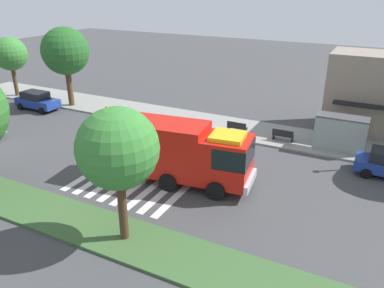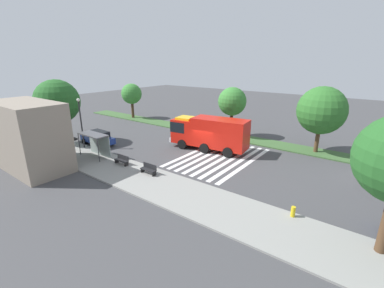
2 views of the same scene
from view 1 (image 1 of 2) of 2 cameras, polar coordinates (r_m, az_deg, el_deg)
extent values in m
plane|color=#424244|center=(25.13, -0.61, -3.99)|extent=(120.00, 120.00, 0.00)
cube|color=gray|center=(32.30, 6.47, 2.31)|extent=(60.00, 4.73, 0.14)
cube|color=#3D6033|center=(19.58, -11.42, -12.89)|extent=(60.00, 3.00, 0.14)
cube|color=silver|center=(27.80, -10.52, -1.62)|extent=(0.45, 11.19, 0.01)
cube|color=silver|center=(27.30, -9.01, -1.98)|extent=(0.45, 11.19, 0.01)
cube|color=silver|center=(26.82, -7.45, -2.36)|extent=(0.45, 11.19, 0.01)
cube|color=silver|center=(26.36, -5.82, -2.75)|extent=(0.45, 11.19, 0.01)
cube|color=silver|center=(25.92, -4.14, -3.15)|extent=(0.45, 11.19, 0.01)
cube|color=silver|center=(25.51, -2.40, -3.56)|extent=(0.45, 11.19, 0.01)
cube|color=silver|center=(25.12, -0.61, -3.98)|extent=(0.45, 11.19, 0.01)
cube|color=silver|center=(24.76, 1.24, -4.41)|extent=(0.45, 11.19, 0.01)
cube|color=red|center=(22.22, 5.16, -2.39)|extent=(2.93, 2.87, 2.72)
cube|color=red|center=(23.48, -5.19, -0.33)|extent=(6.41, 3.31, 3.18)
cube|color=black|center=(21.91, 6.20, -1.25)|extent=(2.20, 2.80, 1.20)
cube|color=silver|center=(22.45, 8.56, -5.46)|extent=(0.56, 2.57, 0.50)
cube|color=yellow|center=(21.63, 5.30, 1.15)|extent=(2.05, 2.01, 0.24)
cylinder|color=black|center=(23.99, 5.23, -4.00)|extent=(1.13, 0.44, 1.10)
cylinder|color=black|center=(21.81, 3.48, -6.89)|extent=(1.13, 0.44, 1.10)
cylinder|color=black|center=(25.80, -6.98, -2.06)|extent=(1.13, 0.44, 1.10)
cylinder|color=black|center=(23.79, -9.72, -4.50)|extent=(1.13, 0.44, 1.10)
cylinder|color=black|center=(24.77, -1.25, -2.99)|extent=(1.13, 0.44, 1.10)
cylinder|color=black|center=(22.67, -3.57, -5.65)|extent=(1.13, 0.44, 1.10)
cube|color=navy|center=(39.76, -21.76, 5.72)|extent=(4.33, 1.82, 0.75)
cube|color=black|center=(39.74, -22.11, 6.70)|extent=(2.43, 1.58, 0.63)
cylinder|color=black|center=(39.39, -19.36, 5.33)|extent=(0.64, 0.23, 0.64)
cylinder|color=black|center=(38.28, -21.23, 4.57)|extent=(0.64, 0.23, 0.64)
cylinder|color=black|center=(41.46, -22.09, 5.78)|extent=(0.64, 0.23, 0.64)
cylinder|color=black|center=(40.41, -23.94, 5.07)|extent=(0.64, 0.23, 0.64)
cylinder|color=black|center=(28.05, 24.60, -2.50)|extent=(0.64, 0.23, 0.64)
cylinder|color=black|center=(26.41, 24.23, -4.00)|extent=(0.64, 0.23, 0.64)
cube|color=#4C4C51|center=(29.16, 21.35, 3.69)|extent=(3.50, 1.40, 0.12)
cube|color=#8C9E99|center=(28.93, 20.85, 1.07)|extent=(3.50, 0.08, 2.40)
cylinder|color=#333338|center=(30.33, 18.02, 2.45)|extent=(0.08, 0.08, 2.40)
cylinder|color=#333338|center=(30.08, 24.36, 1.32)|extent=(0.08, 0.08, 2.40)
cube|color=black|center=(30.17, 13.27, 1.27)|extent=(1.60, 0.50, 0.08)
cube|color=black|center=(29.88, 13.21, 1.61)|extent=(1.60, 0.06, 0.45)
cube|color=black|center=(30.41, 11.93, 1.11)|extent=(0.08, 0.45, 0.37)
cube|color=black|center=(30.12, 14.55, 0.64)|extent=(0.08, 0.45, 0.37)
cube|color=black|center=(31.15, 6.68, 2.45)|extent=(1.60, 0.50, 0.08)
cube|color=black|center=(30.87, 6.56, 2.78)|extent=(1.60, 0.06, 0.45)
cube|color=black|center=(31.47, 5.44, 2.28)|extent=(0.08, 0.45, 0.37)
cube|color=black|center=(31.01, 7.90, 1.84)|extent=(0.08, 0.45, 0.37)
cube|color=gray|center=(33.82, 26.19, 6.51)|extent=(8.15, 4.08, 6.31)
cube|color=black|center=(31.56, 25.88, 4.84)|extent=(6.52, 0.80, 0.16)
cylinder|color=#513823|center=(44.96, -24.60, 8.49)|extent=(0.41, 0.41, 3.16)
sphere|color=#387F33|center=(44.44, -25.19, 11.92)|extent=(3.38, 3.38, 3.38)
cylinder|color=#513823|center=(39.36, -17.55, 8.06)|extent=(0.54, 0.54, 3.66)
sphere|color=#235B23|center=(38.69, -18.15, 12.87)|extent=(4.40, 4.40, 4.40)
cylinder|color=#47301E|center=(18.27, -10.19, -9.10)|extent=(0.42, 0.42, 3.32)
sphere|color=#387F33|center=(16.91, -10.88, -0.63)|extent=(3.64, 3.64, 3.64)
cylinder|color=gold|center=(36.33, -12.42, 4.97)|extent=(0.28, 0.28, 0.70)
camera|label=2|loc=(49.61, -4.82, 21.07)|focal=24.52mm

